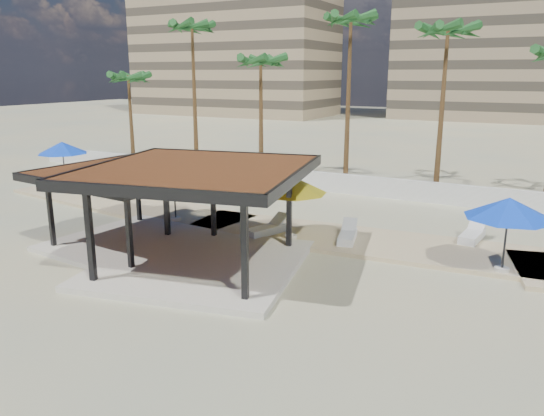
{
  "coord_description": "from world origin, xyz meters",
  "views": [
    {
      "loc": [
        8.94,
        -14.16,
        7.19
      ],
      "look_at": [
        -1.65,
        5.85,
        1.4
      ],
      "focal_mm": 35.0,
      "sensor_mm": 36.0,
      "label": 1
    }
  ],
  "objects_px": {
    "pavilion_central": "(198,208)",
    "umbrella_a": "(62,148)",
    "lounger_a": "(267,229)",
    "pavilion_west": "(134,200)",
    "lounger_c": "(472,235)",
    "lounger_b": "(347,236)"
  },
  "relations": [
    {
      "from": "lounger_b",
      "to": "lounger_c",
      "type": "bearing_deg",
      "value": -74.39
    },
    {
      "from": "pavilion_central",
      "to": "umbrella_a",
      "type": "bearing_deg",
      "value": 142.5
    },
    {
      "from": "umbrella_a",
      "to": "lounger_b",
      "type": "bearing_deg",
      "value": -7.3
    },
    {
      "from": "umbrella_a",
      "to": "lounger_a",
      "type": "bearing_deg",
      "value": -11.43
    },
    {
      "from": "umbrella_a",
      "to": "lounger_c",
      "type": "height_order",
      "value": "umbrella_a"
    },
    {
      "from": "umbrella_a",
      "to": "lounger_b",
      "type": "xyz_separation_m",
      "value": [
        20.12,
        -2.58,
        -2.2
      ]
    },
    {
      "from": "pavilion_west",
      "to": "umbrella_a",
      "type": "relative_size",
      "value": 1.78
    },
    {
      "from": "lounger_b",
      "to": "pavilion_central",
      "type": "bearing_deg",
      "value": 128.99
    },
    {
      "from": "pavilion_central",
      "to": "lounger_c",
      "type": "bearing_deg",
      "value": 30.14
    },
    {
      "from": "pavilion_central",
      "to": "pavilion_west",
      "type": "bearing_deg",
      "value": 155.64
    },
    {
      "from": "lounger_a",
      "to": "lounger_c",
      "type": "relative_size",
      "value": 1.01
    },
    {
      "from": "pavilion_central",
      "to": "lounger_b",
      "type": "xyz_separation_m",
      "value": [
        4.02,
        5.22,
        -1.97
      ]
    },
    {
      "from": "pavilion_west",
      "to": "lounger_c",
      "type": "distance_m",
      "value": 14.62
    },
    {
      "from": "pavilion_west",
      "to": "pavilion_central",
      "type": "bearing_deg",
      "value": -6.72
    },
    {
      "from": "lounger_a",
      "to": "lounger_b",
      "type": "distance_m",
      "value": 3.62
    },
    {
      "from": "lounger_a",
      "to": "lounger_b",
      "type": "height_order",
      "value": "lounger_a"
    },
    {
      "from": "lounger_a",
      "to": "lounger_b",
      "type": "xyz_separation_m",
      "value": [
        3.53,
        0.78,
        -0.01
      ]
    },
    {
      "from": "lounger_a",
      "to": "lounger_c",
      "type": "height_order",
      "value": "lounger_c"
    },
    {
      "from": "lounger_a",
      "to": "pavilion_west",
      "type": "bearing_deg",
      "value": 148.07
    },
    {
      "from": "umbrella_a",
      "to": "lounger_b",
      "type": "distance_m",
      "value": 20.4
    },
    {
      "from": "pavilion_central",
      "to": "lounger_c",
      "type": "xyz_separation_m",
      "value": [
        8.77,
        7.84,
        -1.95
      ]
    },
    {
      "from": "umbrella_a",
      "to": "lounger_b",
      "type": "height_order",
      "value": "umbrella_a"
    }
  ]
}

